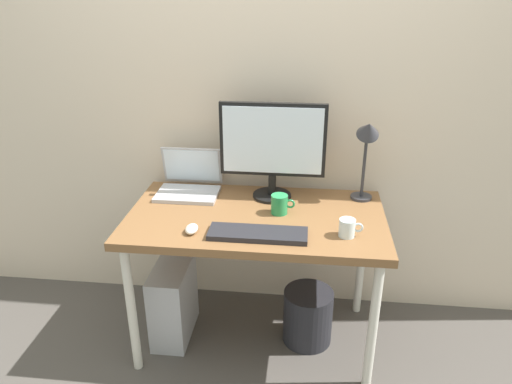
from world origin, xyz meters
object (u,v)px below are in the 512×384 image
monitor (273,145)px  mouse (192,229)px  desk (256,227)px  computer_tower (173,301)px  desk_lamp (367,142)px  glass_cup (348,228)px  wastebasket (308,316)px  keyboard (258,234)px  coffee_mug (280,204)px  laptop (189,182)px

monitor → mouse: 0.60m
desk → computer_tower: desk is taller
desk_lamp → mouse: bearing=-151.6°
monitor → glass_cup: size_ratio=4.97×
glass_cup → mouse: bearing=-176.6°
desk_lamp → mouse: size_ratio=4.98×
computer_tower → desk: bearing=2.5°
mouse → wastebasket: mouse is taller
monitor → desk_lamp: 0.46m
keyboard → coffee_mug: bearing=71.5°
monitor → wastebasket: 0.92m
coffee_mug → wastebasket: coffee_mug is taller
desk → glass_cup: 0.47m
laptop → mouse: laptop is taller
computer_tower → monitor: bearing=25.4°
wastebasket → monitor: bearing=136.0°
glass_cup → coffee_mug: bearing=147.9°
desk_lamp → coffee_mug: desk_lamp is taller
mouse → glass_cup: 0.70m
mouse → glass_cup: size_ratio=0.84×
mouse → coffee_mug: (0.38, 0.24, 0.03)m
desk → glass_cup: bearing=-21.5°
desk → keyboard: 0.23m
glass_cup → wastebasket: glass_cup is taller
mouse → wastebasket: size_ratio=0.30×
desk → mouse: (-0.27, -0.21, 0.09)m
desk_lamp → wastebasket: size_ratio=1.49×
desk_lamp → glass_cup: 0.49m
wastebasket → laptop: bearing=161.1°
computer_tower → glass_cup: bearing=-9.7°
desk → mouse: size_ratio=13.84×
desk_lamp → wastebasket: (-0.25, -0.21, -0.91)m
keyboard → mouse: size_ratio=4.89×
computer_tower → desk_lamp: bearing=13.9°
desk → laptop: laptop is taller
mouse → coffee_mug: 0.45m
monitor → glass_cup: bearing=-46.6°
monitor → computer_tower: monitor is taller
laptop → wastebasket: laptop is taller
laptop → mouse: (0.11, -0.44, -0.04)m
desk → coffee_mug: 0.17m
monitor → computer_tower: size_ratio=1.27×
mouse → wastebasket: 0.84m
computer_tower → wastebasket: (0.72, 0.03, -0.06)m
monitor → laptop: size_ratio=1.67×
keyboard → computer_tower: keyboard is taller
keyboard → wastebasket: keyboard is taller
monitor → coffee_mug: (0.05, -0.19, -0.23)m
laptop → glass_cup: laptop is taller
wastebasket → glass_cup: bearing=-49.9°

